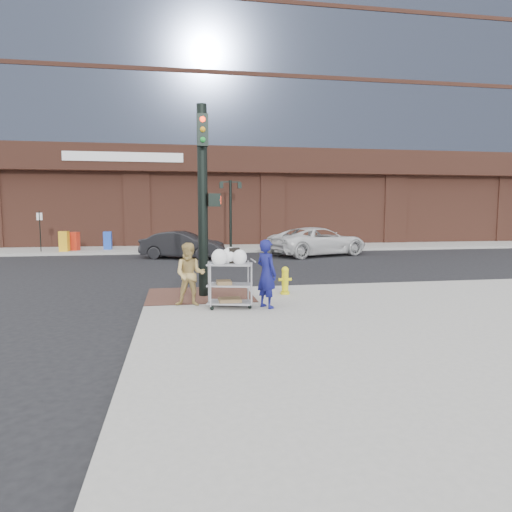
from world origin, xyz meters
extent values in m
plane|color=black|center=(0.00, 0.00, 0.00)|extent=(220.00, 220.00, 0.00)
cube|color=gray|center=(12.50, 32.00, 0.07)|extent=(65.00, 36.00, 0.15)
cube|color=#4D2924|center=(-0.60, 0.90, 0.16)|extent=(2.80, 2.40, 0.01)
cube|color=brown|center=(5.00, 31.00, 14.15)|extent=(42.00, 26.00, 28.00)
cylinder|color=black|center=(2.00, 16.00, 2.15)|extent=(0.16, 0.16, 4.00)
cube|color=black|center=(2.00, 16.00, 4.05)|extent=(1.20, 0.06, 0.06)
cube|color=black|center=(1.45, 16.00, 3.85)|extent=(0.22, 0.22, 0.35)
cube|color=black|center=(2.55, 16.00, 3.85)|extent=(0.22, 0.22, 0.35)
cylinder|color=black|center=(-8.50, 15.00, 1.25)|extent=(0.05, 0.05, 2.20)
cylinder|color=black|center=(-0.50, 0.80, 2.65)|extent=(0.26, 0.26, 5.00)
cube|color=black|center=(-0.20, 0.80, 2.70)|extent=(0.32, 0.28, 0.34)
cube|color=#FF260C|center=(-0.04, 0.80, 2.70)|extent=(0.02, 0.18, 0.22)
cube|color=black|center=(-0.50, 0.52, 4.45)|extent=(0.28, 0.18, 0.80)
imported|color=#111357|center=(0.87, -0.93, 0.96)|extent=(0.64, 0.70, 1.61)
imported|color=tan|center=(-0.89, -0.40, 0.91)|extent=(0.82, 0.69, 1.52)
imported|color=black|center=(-0.93, 11.54, 0.67)|extent=(4.34, 2.76, 1.35)
imported|color=silver|center=(6.17, 11.83, 0.75)|extent=(5.90, 4.17, 1.49)
cube|color=gray|center=(0.02, -0.78, 1.18)|extent=(1.13, 0.81, 0.03)
cube|color=gray|center=(0.02, -0.78, 0.69)|extent=(1.13, 0.81, 0.03)
cube|color=gray|center=(0.02, -0.78, 0.27)|extent=(1.13, 0.81, 0.03)
cube|color=black|center=(0.14, -0.72, 1.36)|extent=(0.25, 0.16, 0.36)
cube|color=brown|center=(-0.11, -0.78, 0.75)|extent=(0.34, 0.39, 0.09)
cube|color=brown|center=(0.02, -0.78, 0.33)|extent=(0.52, 0.41, 0.08)
cylinder|color=#D5C811|center=(1.70, 0.66, 0.19)|extent=(0.25, 0.25, 0.07)
cylinder|color=#D5C811|center=(1.70, 0.66, 0.51)|extent=(0.18, 0.18, 0.55)
sphere|color=#D5C811|center=(1.70, 0.66, 0.81)|extent=(0.20, 0.20, 0.20)
cylinder|color=#D5C811|center=(1.70, 0.66, 0.55)|extent=(0.36, 0.08, 0.08)
cube|color=red|center=(-6.82, 15.38, 0.66)|extent=(0.53, 0.51, 1.03)
cube|color=gold|center=(-7.25, 14.84, 0.70)|extent=(0.51, 0.47, 1.10)
cube|color=blue|center=(-5.09, 15.68, 0.66)|extent=(0.43, 0.39, 1.02)
camera|label=1|loc=(-1.17, -11.31, 2.48)|focal=32.00mm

